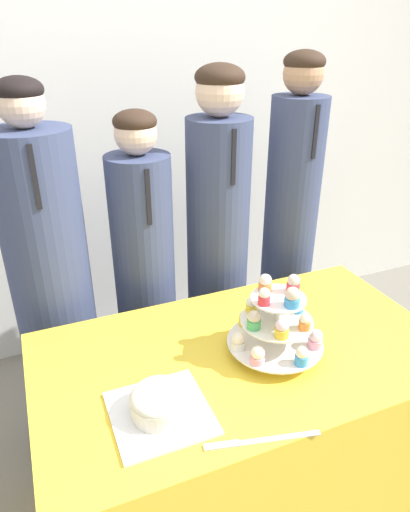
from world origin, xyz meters
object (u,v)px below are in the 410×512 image
object	(u,v)px
round_cake	(160,403)
student_3	(289,238)
student_0	(53,293)
student_1	(146,285)
cupcake_stand	(277,321)
cake_knife	(243,443)
student_2	(217,255)

from	to	relation	value
round_cake	student_3	world-z (taller)	student_3
round_cake	student_0	xyz separation A→B (m)	(-0.21, 0.79, -0.04)
student_1	cupcake_stand	bearing A→B (deg)	-68.92
student_0	student_3	size ratio (longest dim) A/B	0.96
cake_knife	student_0	world-z (taller)	student_0
round_cake	student_1	size ratio (longest dim) A/B	0.19
student_1	student_2	world-z (taller)	student_2
round_cake	student_2	distance (m)	0.95
student_0	student_1	size ratio (longest dim) A/B	1.09
round_cake	student_0	size ratio (longest dim) A/B	0.17
student_2	student_1	bearing A→B (deg)	-180.00
student_0	student_3	distance (m)	1.12
cupcake_stand	student_1	bearing A→B (deg)	111.08
cake_knife	cupcake_stand	distance (m)	0.42
cake_knife	student_3	size ratio (longest dim) A/B	0.19
round_cake	cake_knife	size ratio (longest dim) A/B	0.87
student_2	round_cake	bearing A→B (deg)	-123.56
cake_knife	student_3	bearing A→B (deg)	65.79
cupcake_stand	student_2	size ratio (longest dim) A/B	0.20
cake_knife	student_0	distance (m)	1.04
student_0	cake_knife	bearing A→B (deg)	-68.74
cake_knife	student_0	size ratio (longest dim) A/B	0.20
cupcake_stand	student_2	xyz separation A→B (m)	(0.09, 0.67, -0.09)
cupcake_stand	student_3	distance (m)	0.82
cake_knife	student_1	distance (m)	0.97
cake_knife	student_3	world-z (taller)	student_3
round_cake	cake_knife	world-z (taller)	round_cake
cupcake_stand	student_2	bearing A→B (deg)	82.63
cupcake_stand	student_2	distance (m)	0.69
cake_knife	cupcake_stand	world-z (taller)	cupcake_stand
student_2	student_3	world-z (taller)	student_3
round_cake	student_2	bearing A→B (deg)	56.44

